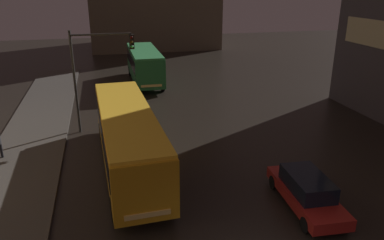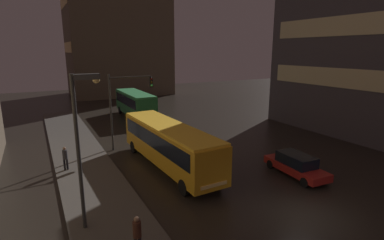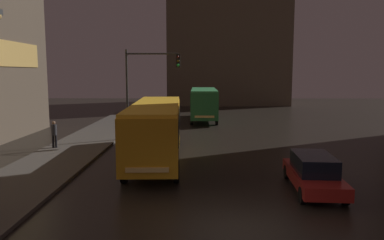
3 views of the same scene
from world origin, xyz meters
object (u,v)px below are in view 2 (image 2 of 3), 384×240
Objects in this scene: bus_near at (169,142)px; car_taxi at (296,165)px; pedestrian_far at (137,233)px; street_lamp_sidewalk at (82,128)px; pedestrian_mid at (65,157)px; bus_far at (135,102)px; traffic_light_main at (126,98)px.

bus_near is 8.97m from car_taxi.
bus_near is 6.77× the size of pedestrian_far.
street_lamp_sidewalk is (-6.45, -5.35, 3.03)m from bus_near.
pedestrian_far is at bearing -40.88° from pedestrian_mid.
traffic_light_main is at bearing 69.57° from bus_far.
pedestrian_mid is at bearing -23.57° from bus_near.
bus_far is at bearing -76.06° from car_taxi.
pedestrian_mid is 8.86m from street_lamp_sidewalk.
pedestrian_far is at bearing 17.68° from car_taxi.
car_taxi is 0.67× the size of street_lamp_sidewalk.
pedestrian_far is at bearing -104.54° from traffic_light_main.
traffic_light_main reaches higher than car_taxi.
car_taxi is at bearing -53.68° from pedestrian_far.
bus_far is at bearing 69.37° from traffic_light_main.
bus_near reaches higher than pedestrian_far.
car_taxi is 2.87× the size of pedestrian_mid.
bus_near is 7.29m from pedestrian_mid.
traffic_light_main is (-1.38, 5.84, 2.45)m from bus_near.
car_taxi is at bearing 140.41° from bus_near.
pedestrian_mid is 0.26× the size of traffic_light_main.
pedestrian_far is (-5.08, -8.41, -0.81)m from bus_near.
bus_near is 8.91m from street_lamp_sidewalk.
pedestrian_mid is (-6.75, 2.62, -0.84)m from bus_near.
bus_near reaches higher than pedestrian_mid.
street_lamp_sidewalk reaches higher than pedestrian_mid.
bus_near is 1.24× the size of bus_far.
pedestrian_far is (1.67, -11.03, 0.04)m from pedestrian_mid.
bus_far is 24.75m from street_lamp_sidewalk.
pedestrian_mid is at bearing 92.10° from street_lamp_sidewalk.
bus_near is 6.48m from traffic_light_main.
street_lamp_sidewalk reaches higher than bus_near.
pedestrian_far is 0.27× the size of traffic_light_main.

